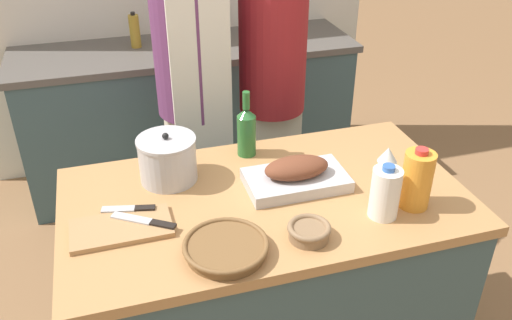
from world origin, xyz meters
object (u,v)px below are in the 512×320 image
Objects in this scene: knife_chef at (146,221)px; roasting_pan at (296,175)px; knife_paring at (130,209)px; person_cook_guest at (272,86)px; cutting_board at (121,228)px; person_cook_aproned at (194,86)px; wine_bottle_green at (247,130)px; juice_jug at (417,180)px; wine_glass_left at (388,156)px; condiment_bottle_tall at (251,24)px; condiment_bottle_short at (135,31)px; mixing_bowl at (309,231)px; wicker_basket at (226,247)px; stock_pot at (168,159)px; milk_jug at (385,193)px.

roasting_pan is at bearing 9.05° from knife_chef.
person_cook_guest is (0.78, 0.86, 0.00)m from knife_paring.
knife_paring is at bearing 65.79° from cutting_board.
roasting_pan is 0.21× the size of person_cook_aproned.
juice_jug is at bearing -47.71° from wine_bottle_green.
juice_jug is 1.24× the size of knife_paring.
person_cook_aproned reaches higher than wine_glass_left.
person_cook_aproned is (-0.51, -0.78, -0.03)m from condiment_bottle_tall.
condiment_bottle_short is at bearing 85.22° from knife_chef.
person_cook_aproned is at bearing 97.53° from mixing_bowl.
cutting_board is at bearing -118.57° from condiment_bottle_tall.
condiment_bottle_short is (-0.71, 0.04, 0.01)m from condiment_bottle_tall.
condiment_bottle_short is (-0.34, 1.96, 0.08)m from mixing_bowl.
wicker_basket is at bearing -118.67° from person_cook_guest.
condiment_bottle_tall is at bearing 91.79° from wine_glass_left.
person_cook_guest is at bearing 47.47° from stock_pot.
condiment_bottle_short is (0.15, 1.75, 0.09)m from knife_chef.
roasting_pan is at bearing 77.61° from mixing_bowl.
knife_paring is (-0.81, 0.25, -0.07)m from milk_jug.
condiment_bottle_short is at bearing 102.10° from wine_bottle_green.
roasting_pan is 0.87m from person_cook_aproned.
condiment_bottle_tall is 0.94m from person_cook_aproned.
milk_jug reaches higher than wine_glass_left.
knife_paring is at bearing 131.98° from wicker_basket.
condiment_bottle_short reaches higher than mixing_bowl.
juice_jug reaches higher than mixing_bowl.
mixing_bowl is at bearing -170.85° from juice_jug.
person_cook_guest is at bearing 49.03° from cutting_board.
juice_jug is 1.21m from person_cook_aproned.
condiment_bottle_tall reaches higher than cutting_board.
cutting_board is 2.77× the size of wine_glass_left.
wicker_basket is at bearing -158.69° from wine_glass_left.
wine_glass_left reaches higher than roasting_pan.
knife_chef is 0.12× the size of person_cook_guest.
juice_jug reaches higher than cutting_board.
roasting_pan is 0.42m from juice_jug.
wicker_basket is 0.36m from cutting_board.
knife_paring is at bearing 163.03° from milk_jug.
milk_jug is at bearing -12.00° from knife_chef.
knife_paring is (-0.94, 0.23, -0.08)m from juice_jug.
wicker_basket is 1.47× the size of knife_paring.
juice_jug is 1.85m from condiment_bottle_tall.
mixing_bowl reaches higher than wicker_basket.
milk_jug is 1.03× the size of condiment_bottle_tall.
condiment_bottle_tall is (-0.05, 1.65, 0.02)m from wine_glass_left.
condiment_bottle_short reaches higher than wicker_basket.
knife_paring is at bearing 116.47° from knife_chef.
wine_bottle_green is at bearing 34.56° from cutting_board.
wine_glass_left is 0.91m from knife_chef.
wicker_basket is 2.02m from condiment_bottle_tall.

